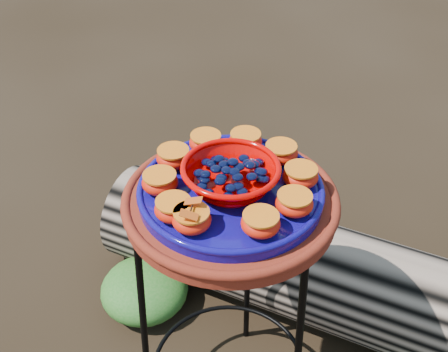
% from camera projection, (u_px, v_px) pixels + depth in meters
% --- Properties ---
extents(plant_stand, '(0.44, 0.44, 0.70)m').
position_uv_depth(plant_stand, '(229.00, 319.00, 1.36)').
color(plant_stand, black).
rests_on(plant_stand, ground).
extents(terracotta_saucer, '(0.43, 0.43, 0.03)m').
position_uv_depth(terracotta_saucer, '(230.00, 203.00, 1.14)').
color(terracotta_saucer, '#651D0A').
rests_on(terracotta_saucer, plant_stand).
extents(cobalt_plate, '(0.37, 0.37, 0.02)m').
position_uv_depth(cobalt_plate, '(231.00, 192.00, 1.12)').
color(cobalt_plate, '#090245').
rests_on(cobalt_plate, terracotta_saucer).
extents(red_bowl, '(0.18, 0.18, 0.05)m').
position_uv_depth(red_bowl, '(231.00, 177.00, 1.10)').
color(red_bowl, '#C50200').
rests_on(red_bowl, cobalt_plate).
extents(glass_gems, '(0.14, 0.14, 0.02)m').
position_uv_depth(glass_gems, '(231.00, 161.00, 1.07)').
color(glass_gems, black).
rests_on(glass_gems, red_bowl).
extents(orange_half_0, '(0.07, 0.07, 0.04)m').
position_uv_depth(orange_half_0, '(192.00, 220.00, 1.01)').
color(orange_half_0, red).
rests_on(orange_half_0, cobalt_plate).
extents(orange_half_1, '(0.07, 0.07, 0.04)m').
position_uv_depth(orange_half_1, '(261.00, 223.00, 1.00)').
color(orange_half_1, red).
rests_on(orange_half_1, cobalt_plate).
extents(orange_half_2, '(0.07, 0.07, 0.04)m').
position_uv_depth(orange_half_2, '(294.00, 203.00, 1.04)').
color(orange_half_2, red).
rests_on(orange_half_2, cobalt_plate).
extents(orange_half_3, '(0.07, 0.07, 0.04)m').
position_uv_depth(orange_half_3, '(300.00, 176.00, 1.11)').
color(orange_half_3, red).
rests_on(orange_half_3, cobalt_plate).
extents(orange_half_4, '(0.07, 0.07, 0.04)m').
position_uv_depth(orange_half_4, '(281.00, 153.00, 1.17)').
color(orange_half_4, red).
rests_on(orange_half_4, cobalt_plate).
extents(orange_half_5, '(0.07, 0.07, 0.04)m').
position_uv_depth(orange_half_5, '(245.00, 141.00, 1.21)').
color(orange_half_5, red).
rests_on(orange_half_5, cobalt_plate).
extents(orange_half_6, '(0.07, 0.07, 0.04)m').
position_uv_depth(orange_half_6, '(206.00, 143.00, 1.20)').
color(orange_half_6, red).
rests_on(orange_half_6, cobalt_plate).
extents(orange_half_7, '(0.07, 0.07, 0.04)m').
position_uv_depth(orange_half_7, '(174.00, 158.00, 1.16)').
color(orange_half_7, red).
rests_on(orange_half_7, cobalt_plate).
extents(orange_half_8, '(0.07, 0.07, 0.04)m').
position_uv_depth(orange_half_8, '(160.00, 182.00, 1.09)').
color(orange_half_8, red).
rests_on(orange_half_8, cobalt_plate).
extents(orange_half_9, '(0.07, 0.07, 0.04)m').
position_uv_depth(orange_half_9, '(174.00, 209.00, 1.03)').
color(orange_half_9, red).
rests_on(orange_half_9, cobalt_plate).
extents(butterfly, '(0.07, 0.05, 0.01)m').
position_uv_depth(butterfly, '(191.00, 209.00, 0.99)').
color(butterfly, '#B8420E').
rests_on(butterfly, orange_half_0).
extents(driftwood_log, '(1.76, 0.77, 0.32)m').
position_uv_depth(driftwood_log, '(367.00, 290.00, 1.68)').
color(driftwood_log, black).
rests_on(driftwood_log, ground).
extents(foliage_left, '(0.28, 0.28, 0.14)m').
position_uv_depth(foliage_left, '(144.00, 288.00, 1.80)').
color(foliage_left, '#175616').
rests_on(foliage_left, ground).
extents(foliage_back, '(0.29, 0.29, 0.14)m').
position_uv_depth(foliage_back, '(260.00, 238.00, 1.98)').
color(foliage_back, '#175616').
rests_on(foliage_back, ground).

